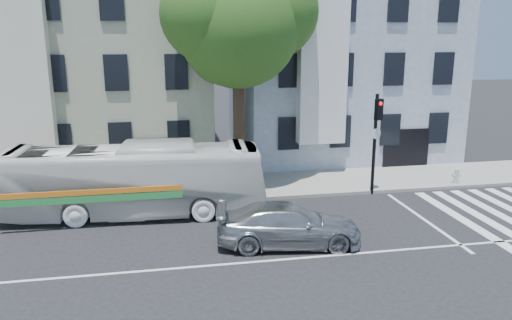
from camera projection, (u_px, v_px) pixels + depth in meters
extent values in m
plane|color=black|center=(279.00, 260.00, 16.23)|extent=(120.00, 120.00, 0.00)
cube|color=gray|center=(241.00, 187.00, 23.84)|extent=(80.00, 4.00, 0.15)
cube|color=gray|center=(98.00, 65.00, 27.95)|extent=(12.00, 10.00, 11.00)
cube|color=#8E98A9|center=(336.00, 62.00, 30.44)|extent=(12.00, 10.00, 11.00)
cylinder|color=#2D2116|center=(239.00, 133.00, 23.70)|extent=(0.56, 0.56, 5.20)
sphere|color=#224B18|center=(238.00, 26.00, 22.51)|extent=(5.60, 5.60, 5.60)
sphere|color=#224B18|center=(271.00, 11.00, 23.00)|extent=(4.40, 4.40, 4.40)
sphere|color=#224B18|center=(208.00, 14.00, 21.85)|extent=(4.20, 4.20, 4.20)
sphere|color=#224B18|center=(224.00, 49.00, 23.22)|extent=(3.40, 3.40, 3.40)
imported|color=silver|center=(133.00, 180.00, 19.97)|extent=(3.21, 10.73, 2.95)
imported|color=#A5A8AC|center=(289.00, 225.00, 17.28)|extent=(2.69, 5.24, 1.45)
cylinder|color=black|center=(374.00, 145.00, 22.47)|extent=(0.15, 0.15, 4.61)
cube|color=black|center=(379.00, 109.00, 21.83)|extent=(0.37, 0.33, 0.93)
sphere|color=red|center=(380.00, 104.00, 21.64)|extent=(0.18, 0.18, 0.18)
cylinder|color=white|center=(376.00, 134.00, 22.19)|extent=(0.47, 0.18, 0.48)
cylinder|color=#B5B4B0|center=(456.00, 177.00, 24.13)|extent=(0.24, 0.24, 0.60)
sphere|color=#B5B4B0|center=(457.00, 170.00, 24.05)|extent=(0.22, 0.22, 0.22)
cylinder|color=#B5B4B0|center=(456.00, 175.00, 24.11)|extent=(0.41, 0.18, 0.14)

